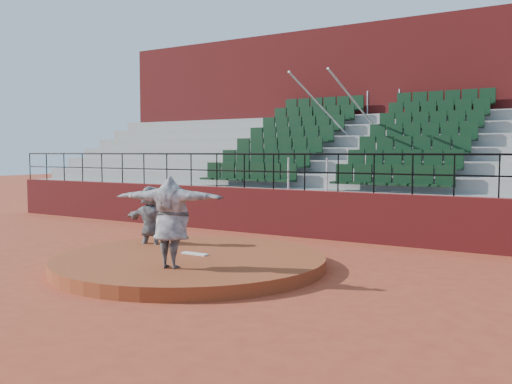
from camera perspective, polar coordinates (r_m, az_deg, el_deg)
ground at (r=11.78m, az=-6.60°, el=-7.53°), size 90.00×90.00×0.00m
pitchers_mound at (r=11.75m, az=-6.60°, el=-6.93°), size 5.50×5.50×0.25m
pitching_rubber at (r=11.84m, az=-6.15°, el=-6.16°), size 0.60×0.15×0.03m
boundary_wall at (r=15.83m, az=4.87°, el=-2.18°), size 24.00×0.30×1.30m
wall_railing at (r=15.74m, az=4.89°, el=2.82°), size 24.04×0.05×1.03m
seating_deck at (r=19.07m, az=9.96°, el=1.21°), size 24.00×5.97×4.63m
press_box_facade at (r=22.78m, az=13.87°, el=6.91°), size 24.00×3.00×7.10m
pitcher at (r=10.44m, az=-8.50°, el=-2.98°), size 2.13×1.16×1.68m
fielder at (r=13.30m, az=-10.45°, el=-2.79°), size 1.52×0.67×1.58m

